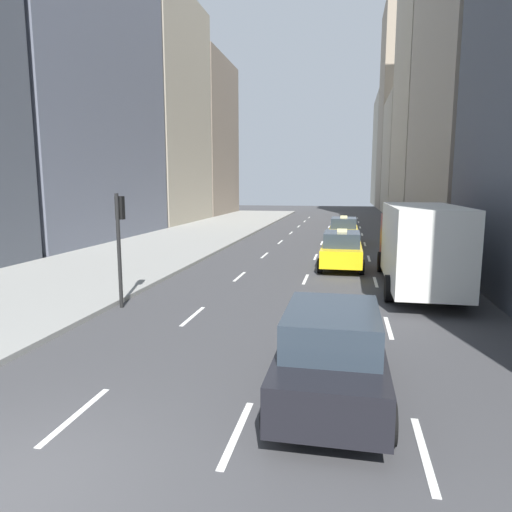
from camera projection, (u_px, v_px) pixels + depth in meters
The scene contains 9 objects.
sidewalk_left at pixel (190, 237), 33.23m from camera, with size 8.00×66.00×0.15m, color gray.
lane_markings at pixel (319, 249), 27.51m from camera, with size 5.72×56.00×0.01m.
building_row_left at pixel (73, 29), 30.20m from camera, with size 6.00×60.99×36.25m.
building_row_right at pixel (422, 103), 50.73m from camera, with size 6.00×96.24×36.96m.
taxi_lead at pixel (342, 250), 21.10m from camera, with size 2.02×4.40×1.87m.
taxi_second at pixel (343, 230), 29.96m from camera, with size 2.02×4.40×1.87m.
sedan_black_near at pixel (332, 352), 8.19m from camera, with size 2.02×4.42×1.74m.
box_truck at pixel (418, 244), 16.83m from camera, with size 2.58×8.40×3.15m.
traffic_light_pole at pixel (120, 232), 14.21m from camera, with size 0.24×0.42×3.60m.
Camera 1 is at (4.19, -4.46, 3.87)m, focal length 32.00 mm.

